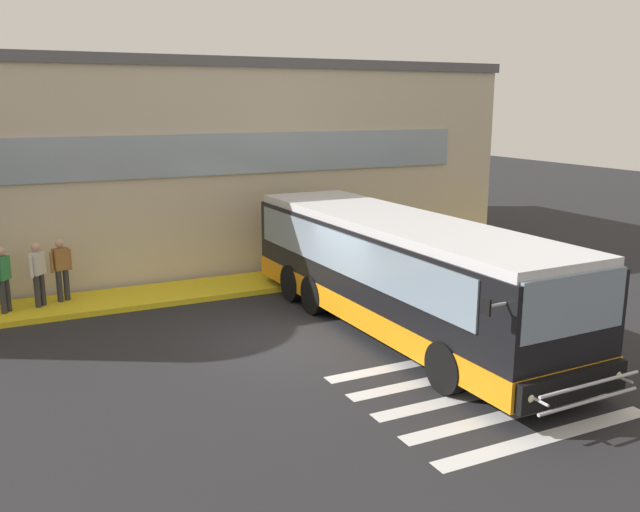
# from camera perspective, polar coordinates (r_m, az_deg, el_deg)

# --- Properties ---
(ground_plane) EXTENTS (80.00, 90.00, 0.02)m
(ground_plane) POSITION_cam_1_polar(r_m,az_deg,el_deg) (15.53, -2.70, -7.20)
(ground_plane) COLOR #232326
(ground_plane) RESTS_ON ground
(bay_paint_stripes) EXTENTS (4.40, 3.96, 0.01)m
(bay_paint_stripes) POSITION_cam_1_polar(r_m,az_deg,el_deg) (13.15, 13.06, -11.31)
(bay_paint_stripes) COLOR silver
(bay_paint_stripes) RESTS_ON ground
(terminal_building) EXTENTS (22.99, 13.80, 6.61)m
(terminal_building) POSITION_cam_1_polar(r_m,az_deg,el_deg) (25.61, -14.70, 7.94)
(terminal_building) COLOR beige
(terminal_building) RESTS_ON ground
(boarding_curb) EXTENTS (25.19, 2.00, 0.15)m
(boarding_curb) POSITION_cam_1_polar(r_m,az_deg,el_deg) (19.80, -8.23, -2.61)
(boarding_curb) COLOR yellow
(boarding_curb) RESTS_ON ground
(bus_main_foreground) EXTENTS (3.02, 11.01, 2.70)m
(bus_main_foreground) POSITION_cam_1_polar(r_m,az_deg,el_deg) (15.95, 6.62, -1.67)
(bus_main_foreground) COLOR black
(bus_main_foreground) RESTS_ON ground
(passenger_near_column) EXTENTS (0.39, 0.51, 1.68)m
(passenger_near_column) POSITION_cam_1_polar(r_m,az_deg,el_deg) (18.56, -25.15, -1.57)
(passenger_near_column) COLOR #2D2D33
(passenger_near_column) RESTS_ON boarding_curb
(passenger_by_doorway) EXTENTS (0.42, 0.47, 1.68)m
(passenger_by_doorway) POSITION_cam_1_polar(r_m,az_deg,el_deg) (18.74, -22.67, -1.20)
(passenger_by_doorway) COLOR #2D2D33
(passenger_by_doorway) RESTS_ON boarding_curb
(passenger_at_curb_edge) EXTENTS (0.55, 0.35, 1.68)m
(passenger_at_curb_edge) POSITION_cam_1_polar(r_m,az_deg,el_deg) (19.03, -20.97, -0.86)
(passenger_at_curb_edge) COLOR #2D2D33
(passenger_at_curb_edge) RESTS_ON boarding_curb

